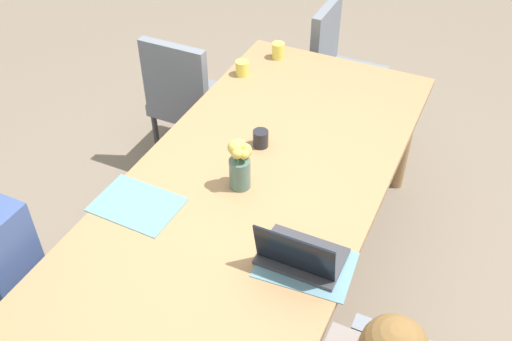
{
  "coord_description": "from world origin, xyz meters",
  "views": [
    {
      "loc": [
        1.76,
        0.83,
        2.46
      ],
      "look_at": [
        0.0,
        0.0,
        0.81
      ],
      "focal_mm": 40.55,
      "sensor_mm": 36.0,
      "label": 1
    }
  ],
  "objects_px": {
    "chair_head_left_left_far": "(340,66)",
    "coffee_mug_near_left": "(278,51)",
    "coffee_mug_centre_left": "(242,68)",
    "chair_near_right_mid": "(187,95)",
    "laptop_far_left_near": "(300,255)",
    "flower_vase": "(240,163)",
    "coffee_mug_near_right": "(261,139)",
    "dining_table": "(256,190)"
  },
  "relations": [
    {
      "from": "laptop_far_left_near",
      "to": "coffee_mug_centre_left",
      "type": "bearing_deg",
      "value": -144.91
    },
    {
      "from": "chair_head_left_left_far",
      "to": "coffee_mug_near_left",
      "type": "distance_m",
      "value": 0.63
    },
    {
      "from": "flower_vase",
      "to": "coffee_mug_near_right",
      "type": "height_order",
      "value": "flower_vase"
    },
    {
      "from": "flower_vase",
      "to": "chair_head_left_left_far",
      "type": "bearing_deg",
      "value": -177.67
    },
    {
      "from": "dining_table",
      "to": "laptop_far_left_near",
      "type": "distance_m",
      "value": 0.53
    },
    {
      "from": "chair_head_left_left_far",
      "to": "chair_near_right_mid",
      "type": "xyz_separation_m",
      "value": [
        0.74,
        -0.74,
        0.0
      ]
    },
    {
      "from": "dining_table",
      "to": "laptop_far_left_near",
      "type": "relative_size",
      "value": 7.48
    },
    {
      "from": "coffee_mug_centre_left",
      "to": "laptop_far_left_near",
      "type": "bearing_deg",
      "value": 35.09
    },
    {
      "from": "laptop_far_left_near",
      "to": "coffee_mug_centre_left",
      "type": "xyz_separation_m",
      "value": [
        -1.15,
        -0.81,
        -0.0
      ]
    },
    {
      "from": "coffee_mug_near_left",
      "to": "coffee_mug_centre_left",
      "type": "bearing_deg",
      "value": -21.85
    },
    {
      "from": "coffee_mug_near_right",
      "to": "coffee_mug_near_left",
      "type": "bearing_deg",
      "value": -162.11
    },
    {
      "from": "chair_head_left_left_far",
      "to": "coffee_mug_near_left",
      "type": "xyz_separation_m",
      "value": [
        0.5,
        -0.24,
        0.31
      ]
    },
    {
      "from": "coffee_mug_centre_left",
      "to": "coffee_mug_near_left",
      "type": "bearing_deg",
      "value": 158.15
    },
    {
      "from": "laptop_far_left_near",
      "to": "coffee_mug_near_right",
      "type": "distance_m",
      "value": 0.75
    },
    {
      "from": "chair_head_left_left_far",
      "to": "dining_table",
      "type": "bearing_deg",
      "value": 4.06
    },
    {
      "from": "dining_table",
      "to": "coffee_mug_centre_left",
      "type": "xyz_separation_m",
      "value": [
        -0.78,
        -0.45,
        0.11
      ]
    },
    {
      "from": "chair_head_left_left_far",
      "to": "chair_near_right_mid",
      "type": "distance_m",
      "value": 1.05
    },
    {
      "from": "chair_near_right_mid",
      "to": "coffee_mug_near_right",
      "type": "distance_m",
      "value": 1.0
    },
    {
      "from": "chair_near_right_mid",
      "to": "laptop_far_left_near",
      "type": "relative_size",
      "value": 2.81
    },
    {
      "from": "dining_table",
      "to": "coffee_mug_near_left",
      "type": "distance_m",
      "value": 1.11
    },
    {
      "from": "flower_vase",
      "to": "coffee_mug_near_right",
      "type": "relative_size",
      "value": 2.97
    },
    {
      "from": "chair_head_left_left_far",
      "to": "coffee_mug_near_right",
      "type": "distance_m",
      "value": 1.35
    },
    {
      "from": "chair_near_right_mid",
      "to": "coffee_mug_centre_left",
      "type": "xyz_separation_m",
      "value": [
        0.02,
        0.4,
        0.3
      ]
    },
    {
      "from": "chair_near_right_mid",
      "to": "laptop_far_left_near",
      "type": "height_order",
      "value": "laptop_far_left_near"
    },
    {
      "from": "chair_near_right_mid",
      "to": "flower_vase",
      "type": "xyz_separation_m",
      "value": [
        0.87,
        0.81,
        0.39
      ]
    },
    {
      "from": "laptop_far_left_near",
      "to": "dining_table",
      "type": "bearing_deg",
      "value": -136.18
    },
    {
      "from": "dining_table",
      "to": "coffee_mug_centre_left",
      "type": "bearing_deg",
      "value": -149.9
    },
    {
      "from": "chair_near_right_mid",
      "to": "dining_table",
      "type": "bearing_deg",
      "value": 46.65
    },
    {
      "from": "dining_table",
      "to": "flower_vase",
      "type": "bearing_deg",
      "value": -32.57
    },
    {
      "from": "chair_near_right_mid",
      "to": "laptop_far_left_near",
      "type": "bearing_deg",
      "value": 45.78
    },
    {
      "from": "laptop_far_left_near",
      "to": "coffee_mug_near_right",
      "type": "relative_size",
      "value": 3.81
    },
    {
      "from": "laptop_far_left_near",
      "to": "flower_vase",
      "type": "bearing_deg",
      "value": -127.09
    },
    {
      "from": "chair_head_left_left_far",
      "to": "laptop_far_left_near",
      "type": "relative_size",
      "value": 2.81
    },
    {
      "from": "chair_head_left_left_far",
      "to": "chair_near_right_mid",
      "type": "bearing_deg",
      "value": -44.83
    },
    {
      "from": "coffee_mug_near_right",
      "to": "coffee_mug_centre_left",
      "type": "height_order",
      "value": "same"
    },
    {
      "from": "coffee_mug_near_left",
      "to": "coffee_mug_near_right",
      "type": "bearing_deg",
      "value": 17.89
    },
    {
      "from": "dining_table",
      "to": "laptop_far_left_near",
      "type": "xyz_separation_m",
      "value": [
        0.37,
        0.36,
        0.11
      ]
    },
    {
      "from": "dining_table",
      "to": "chair_head_left_left_far",
      "type": "relative_size",
      "value": 2.66
    },
    {
      "from": "dining_table",
      "to": "coffee_mug_near_right",
      "type": "xyz_separation_m",
      "value": [
        -0.23,
        -0.08,
        0.11
      ]
    },
    {
      "from": "flower_vase",
      "to": "laptop_far_left_near",
      "type": "xyz_separation_m",
      "value": [
        0.3,
        0.4,
        -0.08
      ]
    },
    {
      "from": "flower_vase",
      "to": "coffee_mug_near_left",
      "type": "relative_size",
      "value": 2.67
    },
    {
      "from": "coffee_mug_centre_left",
      "to": "chair_near_right_mid",
      "type": "bearing_deg",
      "value": -93.03
    }
  ]
}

